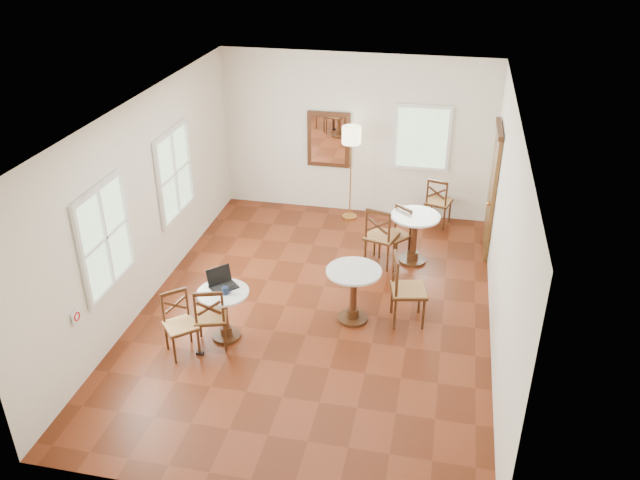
{
  "coord_description": "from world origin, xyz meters",
  "views": [
    {
      "loc": [
        1.68,
        -7.73,
        5.37
      ],
      "look_at": [
        0.0,
        0.3,
        1.0
      ],
      "focal_mm": 36.27,
      "sensor_mm": 36.0,
      "label": 1
    }
  ],
  "objects_px": {
    "laptop": "(222,282)",
    "navy_mug": "(225,291)",
    "mouse": "(225,291)",
    "floor_lamp": "(351,141)",
    "cafe_table_back": "(414,233)",
    "water_glass": "(223,288)",
    "cafe_table_near": "(224,309)",
    "cafe_table_mid": "(353,289)",
    "chair_near_b": "(180,324)",
    "chair_back_b": "(396,234)",
    "power_adapter": "(200,353)",
    "chair_back_a": "(438,202)",
    "chair_near_a": "(211,316)",
    "chair_mid_b": "(407,289)",
    "chair_mid_a": "(381,236)"
  },
  "relations": [
    {
      "from": "laptop",
      "to": "navy_mug",
      "type": "height_order",
      "value": "laptop"
    },
    {
      "from": "mouse",
      "to": "floor_lamp",
      "type": "bearing_deg",
      "value": 91.69
    },
    {
      "from": "cafe_table_back",
      "to": "mouse",
      "type": "bearing_deg",
      "value": -131.26
    },
    {
      "from": "mouse",
      "to": "water_glass",
      "type": "relative_size",
      "value": 0.86
    },
    {
      "from": "cafe_table_near",
      "to": "cafe_table_back",
      "type": "relative_size",
      "value": 0.87
    },
    {
      "from": "cafe_table_mid",
      "to": "chair_near_b",
      "type": "height_order",
      "value": "chair_near_b"
    },
    {
      "from": "chair_near_b",
      "to": "chair_back_b",
      "type": "height_order",
      "value": "chair_back_b"
    },
    {
      "from": "mouse",
      "to": "power_adapter",
      "type": "height_order",
      "value": "mouse"
    },
    {
      "from": "chair_back_a",
      "to": "cafe_table_mid",
      "type": "bearing_deg",
      "value": 88.11
    },
    {
      "from": "navy_mug",
      "to": "power_adapter",
      "type": "xyz_separation_m",
      "value": [
        -0.27,
        -0.4,
        -0.77
      ]
    },
    {
      "from": "laptop",
      "to": "water_glass",
      "type": "height_order",
      "value": "laptop"
    },
    {
      "from": "chair_near_a",
      "to": "chair_mid_b",
      "type": "distance_m",
      "value": 2.71
    },
    {
      "from": "chair_mid_b",
      "to": "chair_back_a",
      "type": "height_order",
      "value": "chair_mid_b"
    },
    {
      "from": "cafe_table_back",
      "to": "chair_mid_a",
      "type": "xyz_separation_m",
      "value": [
        -0.52,
        -0.2,
        -0.01
      ]
    },
    {
      "from": "cafe_table_near",
      "to": "chair_back_b",
      "type": "distance_m",
      "value": 3.35
    },
    {
      "from": "cafe_table_near",
      "to": "mouse",
      "type": "xyz_separation_m",
      "value": [
        0.03,
        0.0,
        0.29
      ]
    },
    {
      "from": "chair_near_b",
      "to": "water_glass",
      "type": "relative_size",
      "value": 9.11
    },
    {
      "from": "water_glass",
      "to": "laptop",
      "type": "bearing_deg",
      "value": 115.57
    },
    {
      "from": "chair_back_b",
      "to": "power_adapter",
      "type": "distance_m",
      "value": 3.86
    },
    {
      "from": "cafe_table_back",
      "to": "cafe_table_near",
      "type": "bearing_deg",
      "value": -131.66
    },
    {
      "from": "chair_near_a",
      "to": "power_adapter",
      "type": "xyz_separation_m",
      "value": [
        -0.1,
        -0.23,
        -0.45
      ]
    },
    {
      "from": "mouse",
      "to": "navy_mug",
      "type": "distance_m",
      "value": 0.06
    },
    {
      "from": "chair_near_a",
      "to": "water_glass",
      "type": "relative_size",
      "value": 9.72
    },
    {
      "from": "chair_near_a",
      "to": "chair_back_a",
      "type": "bearing_deg",
      "value": -140.35
    },
    {
      "from": "chair_mid_a",
      "to": "laptop",
      "type": "bearing_deg",
      "value": 65.97
    },
    {
      "from": "water_glass",
      "to": "chair_mid_b",
      "type": "bearing_deg",
      "value": 20.18
    },
    {
      "from": "navy_mug",
      "to": "mouse",
      "type": "bearing_deg",
      "value": 113.86
    },
    {
      "from": "cafe_table_back",
      "to": "chair_near_a",
      "type": "distance_m",
      "value": 3.75
    },
    {
      "from": "cafe_table_mid",
      "to": "water_glass",
      "type": "bearing_deg",
      "value": -155.42
    },
    {
      "from": "chair_mid_b",
      "to": "chair_back_b",
      "type": "bearing_deg",
      "value": -1.56
    },
    {
      "from": "chair_near_b",
      "to": "chair_mid_b",
      "type": "height_order",
      "value": "chair_mid_b"
    },
    {
      "from": "cafe_table_near",
      "to": "chair_mid_b",
      "type": "height_order",
      "value": "chair_mid_b"
    },
    {
      "from": "cafe_table_mid",
      "to": "power_adapter",
      "type": "height_order",
      "value": "cafe_table_mid"
    },
    {
      "from": "navy_mug",
      "to": "chair_mid_b",
      "type": "bearing_deg",
      "value": 22.0
    },
    {
      "from": "cafe_table_back",
      "to": "chair_mid_b",
      "type": "relative_size",
      "value": 0.8
    },
    {
      "from": "cafe_table_mid",
      "to": "chair_mid_b",
      "type": "distance_m",
      "value": 0.74
    },
    {
      "from": "cafe_table_near",
      "to": "mouse",
      "type": "bearing_deg",
      "value": 1.2
    },
    {
      "from": "chair_back_a",
      "to": "chair_mid_b",
      "type": "bearing_deg",
      "value": 100.01
    },
    {
      "from": "chair_back_a",
      "to": "water_glass",
      "type": "relative_size",
      "value": 9.69
    },
    {
      "from": "chair_near_a",
      "to": "water_glass",
      "type": "height_order",
      "value": "chair_near_a"
    },
    {
      "from": "navy_mug",
      "to": "floor_lamp",
      "type": "bearing_deg",
      "value": 76.45
    },
    {
      "from": "power_adapter",
      "to": "floor_lamp",
      "type": "bearing_deg",
      "value": 74.42
    },
    {
      "from": "cafe_table_near",
      "to": "chair_mid_b",
      "type": "relative_size",
      "value": 0.7
    },
    {
      "from": "chair_back_b",
      "to": "floor_lamp",
      "type": "bearing_deg",
      "value": 165.02
    },
    {
      "from": "cafe_table_back",
      "to": "cafe_table_mid",
      "type": "bearing_deg",
      "value": -110.65
    },
    {
      "from": "mouse",
      "to": "navy_mug",
      "type": "relative_size",
      "value": 0.63
    },
    {
      "from": "cafe_table_near",
      "to": "chair_back_a",
      "type": "distance_m",
      "value": 4.88
    },
    {
      "from": "chair_back_a",
      "to": "navy_mug",
      "type": "height_order",
      "value": "chair_back_a"
    },
    {
      "from": "cafe_table_near",
      "to": "chair_near_a",
      "type": "height_order",
      "value": "chair_near_a"
    },
    {
      "from": "cafe_table_mid",
      "to": "chair_back_a",
      "type": "height_order",
      "value": "chair_back_a"
    }
  ]
}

